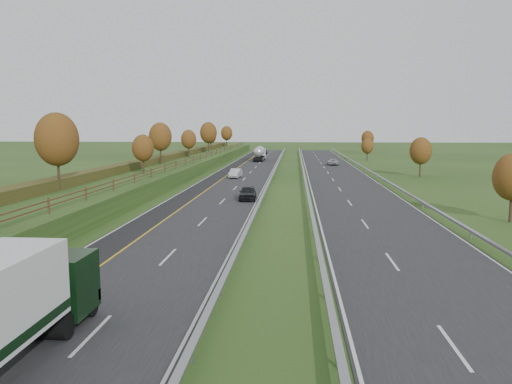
{
  "coord_description": "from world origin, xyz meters",
  "views": [
    {
      "loc": [
        9.22,
        -19.34,
        8.24
      ],
      "look_at": [
        5.65,
        26.73,
        2.2
      ],
      "focal_mm": 35.0,
      "sensor_mm": 36.0,
      "label": 1
    }
  ],
  "objects_px": {
    "car_silver_mid": "(235,173)",
    "car_oncoming": "(333,162)",
    "road_tanker": "(259,153)",
    "car_small_far": "(264,152)",
    "car_dark_near": "(248,193)"
  },
  "relations": [
    {
      "from": "car_silver_mid",
      "to": "car_dark_near",
      "type": "bearing_deg",
      "value": -75.82
    },
    {
      "from": "car_dark_near",
      "to": "car_small_far",
      "type": "distance_m",
      "value": 98.36
    },
    {
      "from": "car_small_far",
      "to": "car_oncoming",
      "type": "bearing_deg",
      "value": -73.4
    },
    {
      "from": "road_tanker",
      "to": "car_dark_near",
      "type": "xyz_separation_m",
      "value": [
        3.32,
        -66.26,
        -1.03
      ]
    },
    {
      "from": "road_tanker",
      "to": "car_small_far",
      "type": "xyz_separation_m",
      "value": [
        -0.72,
        32.01,
        -1.19
      ]
    },
    {
      "from": "road_tanker",
      "to": "car_oncoming",
      "type": "distance_m",
      "value": 21.49
    },
    {
      "from": "road_tanker",
      "to": "car_small_far",
      "type": "bearing_deg",
      "value": 91.29
    },
    {
      "from": "car_small_far",
      "to": "car_silver_mid",
      "type": "bearing_deg",
      "value": -94.83
    },
    {
      "from": "car_dark_near",
      "to": "car_oncoming",
      "type": "bearing_deg",
      "value": 73.11
    },
    {
      "from": "car_silver_mid",
      "to": "car_oncoming",
      "type": "distance_m",
      "value": 33.65
    },
    {
      "from": "car_dark_near",
      "to": "car_oncoming",
      "type": "xyz_separation_m",
      "value": [
        13.55,
        52.99,
        -0.12
      ]
    },
    {
      "from": "car_silver_mid",
      "to": "car_oncoming",
      "type": "relative_size",
      "value": 0.92
    },
    {
      "from": "car_small_far",
      "to": "car_oncoming",
      "type": "height_order",
      "value": "car_oncoming"
    },
    {
      "from": "road_tanker",
      "to": "car_small_far",
      "type": "distance_m",
      "value": 32.04
    },
    {
      "from": "road_tanker",
      "to": "car_dark_near",
      "type": "height_order",
      "value": "road_tanker"
    }
  ]
}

